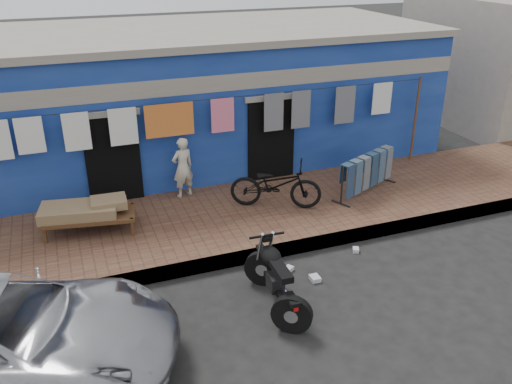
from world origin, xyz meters
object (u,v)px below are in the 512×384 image
Objects in this scene: seated_person at (183,167)px; jeans_rack at (366,173)px; bicycle at (276,180)px; charpoy at (90,217)px; motorcycle at (276,278)px.

seated_person is 3.95m from jeans_rack.
charpoy is (-3.67, 0.26, -0.30)m from bicycle.
seated_person is 4.05m from motorcycle.
charpoy is (-2.50, 3.10, 0.02)m from motorcycle.
charpoy is at bearing 131.13° from motorcycle.
seated_person is 0.80× the size of motorcycle.
motorcycle is 0.88× the size of charpoy.
motorcycle is at bearing 81.14° from seated_person.
seated_person reaches higher than motorcycle.
jeans_rack is at bearing 42.70° from motorcycle.
jeans_rack is at bearing -63.93° from bicycle.
seated_person is at bearing 24.19° from charpoy.
jeans_rack is (2.11, -0.04, -0.15)m from bicycle.
bicycle reaches higher than jeans_rack.
bicycle is at bearing 69.87° from motorcycle.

